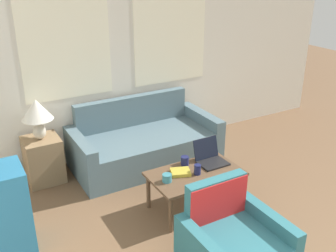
{
  "coord_description": "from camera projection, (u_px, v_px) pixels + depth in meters",
  "views": [
    {
      "loc": [
        -2.07,
        -0.64,
        2.51
      ],
      "look_at": [
        -0.03,
        2.94,
        0.75
      ],
      "focal_mm": 42.0,
      "sensor_mm": 36.0,
      "label": 1
    }
  ],
  "objects": [
    {
      "name": "wall_back",
      "position": [
        128.0,
        58.0,
        5.16
      ],
      "size": [
        6.76,
        0.06,
        2.6
      ],
      "color": "silver",
      "rests_on": "ground_plane"
    },
    {
      "name": "armchair",
      "position": [
        232.0,
        248.0,
        3.31
      ],
      "size": [
        0.78,
        0.72,
        0.8
      ],
      "color": "#2D6B75",
      "rests_on": "ground_plane"
    },
    {
      "name": "book_red",
      "position": [
        180.0,
        172.0,
        4.11
      ],
      "size": [
        0.25,
        0.22,
        0.04
      ],
      "color": "gold",
      "rests_on": "coffee_table"
    },
    {
      "name": "cup_yellow",
      "position": [
        167.0,
        178.0,
        3.96
      ],
      "size": [
        0.1,
        0.1,
        0.08
      ],
      "color": "teal",
      "rests_on": "coffee_table"
    },
    {
      "name": "laptop",
      "position": [
        210.0,
        158.0,
        4.33
      ],
      "size": [
        0.31,
        0.3,
        0.25
      ],
      "color": "black",
      "rests_on": "coffee_table"
    },
    {
      "name": "side_table",
      "position": [
        43.0,
        160.0,
        4.73
      ],
      "size": [
        0.42,
        0.42,
        0.56
      ],
      "color": "#937551",
      "rests_on": "ground_plane"
    },
    {
      "name": "cup_white",
      "position": [
        185.0,
        161.0,
        4.27
      ],
      "size": [
        0.09,
        0.09,
        0.1
      ],
      "color": "#191E4C",
      "rests_on": "coffee_table"
    },
    {
      "name": "couch",
      "position": [
        144.0,
        144.0,
        5.18
      ],
      "size": [
        1.88,
        0.91,
        0.82
      ],
      "color": "slate",
      "rests_on": "ground_plane"
    },
    {
      "name": "coffee_table",
      "position": [
        195.0,
        176.0,
        4.16
      ],
      "size": [
        0.98,
        0.58,
        0.43
      ],
      "color": "brown",
      "rests_on": "ground_plane"
    },
    {
      "name": "table_lamp",
      "position": [
        37.0,
        112.0,
        4.49
      ],
      "size": [
        0.36,
        0.36,
        0.49
      ],
      "color": "beige",
      "rests_on": "side_table"
    },
    {
      "name": "cup_navy",
      "position": [
        197.0,
        169.0,
        4.09
      ],
      "size": [
        0.07,
        0.07,
        0.11
      ],
      "color": "#191E4C",
      "rests_on": "coffee_table"
    }
  ]
}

